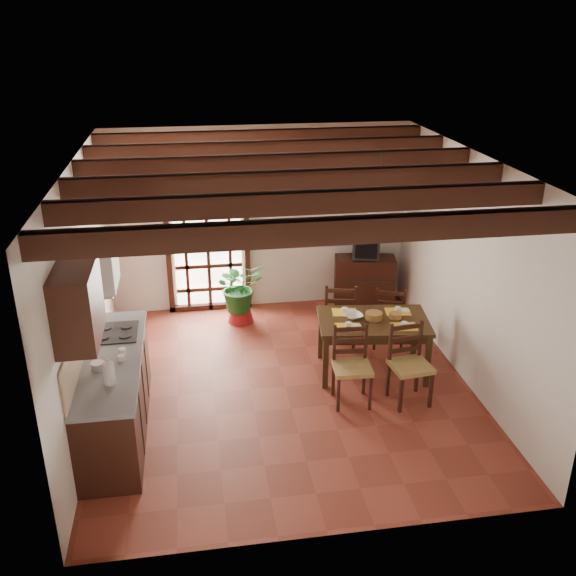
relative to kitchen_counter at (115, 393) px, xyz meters
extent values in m
plane|color=maroon|center=(1.96, 0.60, -0.47)|extent=(5.00, 5.00, 0.00)
cube|color=silver|center=(1.96, 3.10, 0.93)|extent=(4.50, 0.02, 2.80)
cube|color=silver|center=(1.96, -1.90, 0.93)|extent=(4.50, 0.02, 2.80)
cube|color=silver|center=(-0.29, 0.60, 0.93)|extent=(0.02, 5.00, 2.80)
cube|color=silver|center=(4.21, 0.60, 0.93)|extent=(0.02, 5.00, 2.80)
cube|color=white|center=(1.96, 0.60, 2.33)|extent=(4.50, 5.00, 0.02)
cube|color=black|center=(1.96, -1.50, 2.22)|extent=(4.50, 0.14, 0.20)
cube|color=black|center=(1.96, -0.66, 2.22)|extent=(4.50, 0.14, 0.20)
cube|color=black|center=(1.96, 0.18, 2.22)|extent=(4.50, 0.14, 0.20)
cube|color=black|center=(1.96, 1.02, 2.22)|extent=(4.50, 0.14, 0.20)
cube|color=black|center=(1.96, 1.86, 2.22)|extent=(4.50, 0.14, 0.20)
cube|color=black|center=(1.96, 2.70, 2.22)|extent=(4.50, 0.14, 0.20)
cube|color=white|center=(1.16, 3.09, 0.63)|extent=(1.01, 0.02, 2.11)
cube|color=black|center=(1.16, 3.04, 1.77)|extent=(1.26, 0.10, 0.08)
cube|color=black|center=(0.57, 3.04, 0.63)|extent=(0.08, 0.10, 2.28)
cube|color=black|center=(1.75, 3.04, 0.63)|extent=(0.08, 0.10, 2.28)
cube|color=black|center=(1.16, 3.02, 0.63)|extent=(1.01, 0.03, 2.02)
cube|color=black|center=(0.01, 0.00, -0.03)|extent=(0.60, 2.20, 0.88)
cube|color=slate|center=(0.01, 0.00, 0.43)|extent=(0.64, 2.25, 0.04)
cube|color=tan|center=(-0.28, 0.00, 0.66)|extent=(0.02, 2.20, 0.50)
cube|color=black|center=(-0.12, -0.70, 1.38)|extent=(0.35, 0.80, 0.70)
cube|color=white|center=(-0.09, 0.55, 1.28)|extent=(0.38, 0.60, 0.50)
cube|color=silver|center=(-0.09, 0.55, 1.01)|extent=(0.32, 0.55, 0.04)
cube|color=black|center=(0.01, 0.55, 0.45)|extent=(0.50, 0.55, 0.02)
cylinder|color=white|center=(0.06, -0.55, 0.56)|extent=(0.11, 0.11, 0.24)
cylinder|color=silver|center=(-0.09, -0.25, 0.48)|extent=(0.14, 0.14, 0.10)
cube|color=#352311|center=(3.10, 0.80, 0.24)|extent=(1.47, 1.05, 0.05)
cube|color=#352311|center=(3.10, 0.80, 0.17)|extent=(1.32, 0.94, 0.10)
cube|color=#352311|center=(3.77, 1.09, -0.13)|extent=(0.08, 0.08, 0.69)
cube|color=#352311|center=(2.54, 1.25, -0.13)|extent=(0.08, 0.08, 0.69)
cube|color=#352311|center=(3.67, 0.34, -0.13)|extent=(0.08, 0.08, 0.69)
cube|color=#352311|center=(2.44, 0.50, -0.13)|extent=(0.08, 0.08, 0.69)
cube|color=olive|center=(2.67, 0.14, -0.01)|extent=(0.46, 0.44, 0.05)
cube|color=black|center=(2.68, 0.31, 0.23)|extent=(0.44, 0.06, 0.48)
cube|color=black|center=(2.67, 0.14, -0.24)|extent=(0.44, 0.42, 0.46)
cube|color=olive|center=(3.35, 0.05, 0.00)|extent=(0.49, 0.47, 0.05)
cube|color=black|center=(3.33, 0.23, 0.25)|extent=(0.45, 0.09, 0.49)
cube|color=black|center=(3.35, 0.05, -0.24)|extent=(0.47, 0.45, 0.48)
cube|color=olive|center=(2.86, 1.55, 0.00)|extent=(0.53, 0.51, 0.05)
cube|color=black|center=(2.82, 1.37, 0.25)|extent=(0.44, 0.13, 0.49)
cube|color=black|center=(2.86, 1.55, -0.23)|extent=(0.50, 0.49, 0.48)
cube|color=olive|center=(3.53, 1.46, -0.02)|extent=(0.53, 0.52, 0.05)
cube|color=black|center=(3.48, 1.29, 0.21)|extent=(0.41, 0.17, 0.46)
cube|color=black|center=(3.53, 1.46, -0.25)|extent=(0.50, 0.49, 0.45)
cube|color=yellow|center=(2.76, 0.58, 0.25)|extent=(0.31, 0.23, 0.01)
cube|color=yellow|center=(3.44, 0.58, 0.25)|extent=(0.31, 0.23, 0.01)
cube|color=yellow|center=(2.76, 1.01, 0.25)|extent=(0.31, 0.23, 0.01)
cube|color=yellow|center=(3.44, 1.01, 0.25)|extent=(0.31, 0.23, 0.01)
cylinder|color=olive|center=(3.10, 0.80, 0.30)|extent=(0.21, 0.21, 0.09)
imported|color=white|center=(2.87, 0.88, 0.29)|extent=(0.25, 0.25, 0.05)
cube|color=black|center=(3.55, 2.83, -0.08)|extent=(0.99, 0.58, 0.79)
cube|color=black|center=(3.55, 2.83, 0.50)|extent=(0.49, 0.46, 0.35)
cube|color=black|center=(3.55, 2.64, 0.50)|extent=(0.32, 0.10, 0.26)
cube|color=white|center=(3.46, 3.08, 1.28)|extent=(0.25, 0.03, 0.32)
cone|color=maroon|center=(1.58, 2.52, -0.36)|extent=(0.39, 0.39, 0.24)
imported|color=#144C19|center=(1.58, 2.52, 0.10)|extent=(2.15, 1.96, 2.02)
cube|color=black|center=(4.10, 2.20, 1.08)|extent=(0.20, 0.42, 0.03)
cube|color=black|center=(4.10, 2.03, 0.99)|extent=(0.18, 0.03, 0.18)
cube|color=black|center=(4.10, 2.37, 0.99)|extent=(0.18, 0.03, 0.18)
imported|color=#B2BFB2|center=(4.10, 2.20, 1.18)|extent=(0.15, 0.15, 0.15)
sphere|color=yellow|center=(4.10, 2.20, 1.39)|extent=(0.14, 0.14, 0.14)
cylinder|color=#144C19|center=(4.10, 2.20, 1.24)|extent=(0.01, 0.01, 0.28)
cube|color=brown|center=(4.18, 2.20, 1.58)|extent=(0.03, 0.32, 0.32)
cube|color=#C3B292|center=(4.17, 2.20, 1.58)|extent=(0.01, 0.26, 0.26)
cylinder|color=black|center=(3.10, 0.90, 1.98)|extent=(0.01, 0.01, 0.70)
cone|color=beige|center=(3.10, 0.90, 1.61)|extent=(0.36, 0.36, 0.14)
sphere|color=#FFD88C|center=(3.10, 0.90, 1.53)|extent=(0.09, 0.09, 0.09)
camera|label=1|loc=(0.93, -6.14, 3.76)|focal=40.00mm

